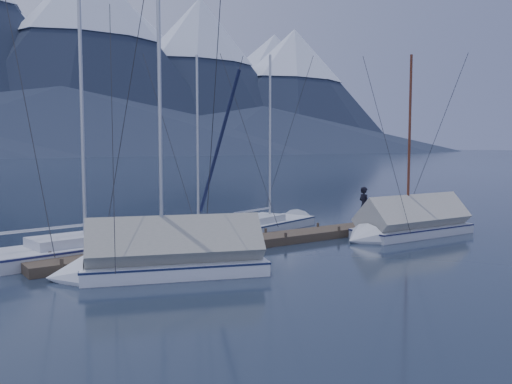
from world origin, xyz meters
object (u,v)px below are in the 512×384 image
(sailboat_covered_near, at_px, (405,227))
(person, at_px, (364,205))
(sailboat_covered_far, at_px, (158,261))
(sailboat_open_mid, at_px, (206,234))
(sailboat_open_left, at_px, (100,250))
(sailboat_open_right, at_px, (276,224))

(sailboat_covered_near, bearing_deg, person, 97.20)
(sailboat_covered_near, relative_size, sailboat_covered_far, 0.95)
(sailboat_open_mid, height_order, sailboat_covered_near, sailboat_covered_near)
(sailboat_open_mid, bearing_deg, sailboat_covered_near, -33.90)
(sailboat_open_left, xyz_separation_m, sailboat_open_mid, (5.21, 1.09, -0.03))
(sailboat_open_left, relative_size, sailboat_covered_far, 1.10)
(sailboat_open_left, height_order, person, sailboat_open_left)
(sailboat_open_right, bearing_deg, sailboat_covered_far, -147.26)
(sailboat_open_left, bearing_deg, sailboat_covered_far, -85.03)
(sailboat_open_left, distance_m, sailboat_open_right, 9.58)
(sailboat_open_right, distance_m, person, 4.46)
(sailboat_open_mid, xyz_separation_m, sailboat_covered_near, (7.47, -5.02, 0.29))
(sailboat_open_mid, relative_size, sailboat_open_right, 0.95)
(sailboat_covered_far, xyz_separation_m, person, (12.02, 2.66, 0.77))
(sailboat_open_left, height_order, sailboat_covered_far, sailboat_open_left)
(sailboat_covered_near, height_order, person, sailboat_covered_near)
(person, bearing_deg, sailboat_open_right, 49.20)
(sailboat_open_right, xyz_separation_m, sailboat_covered_near, (3.22, -5.43, 0.29))
(sailboat_open_right, relative_size, sailboat_covered_near, 1.03)
(sailboat_open_mid, xyz_separation_m, sailboat_open_right, (4.25, 0.41, 0.01))
(sailboat_open_left, xyz_separation_m, sailboat_covered_near, (12.68, -3.93, 0.27))
(sailboat_open_right, relative_size, person, 5.20)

